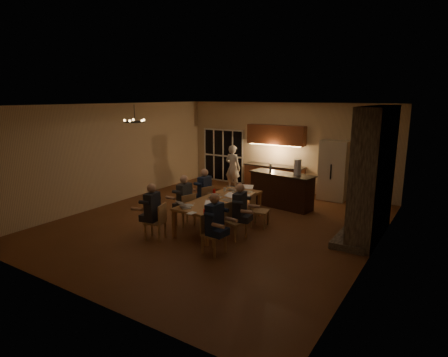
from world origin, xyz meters
TOP-DOWN VIEW (x-y plane):
  - floor at (0.00, 0.00)m, footprint 9.00×9.00m
  - back_wall at (0.00, 4.52)m, footprint 8.00×0.04m
  - left_wall at (-4.02, 0.00)m, footprint 0.04×9.00m
  - right_wall at (4.02, 0.00)m, footprint 0.04×9.00m
  - ceiling at (0.00, 0.00)m, footprint 8.00×9.00m
  - french_doors at (-2.70, 4.47)m, footprint 1.86×0.08m
  - fireplace at (3.70, 1.20)m, footprint 0.58×2.50m
  - kitchenette at (-0.30, 4.20)m, footprint 2.24×0.68m
  - refrigerator at (1.90, 4.15)m, footprint 0.90×0.68m
  - dining_table at (0.17, -0.14)m, footprint 1.10×2.77m
  - bar_island at (0.81, 2.39)m, footprint 2.15×0.97m
  - chair_left_near at (-0.66, -1.78)m, footprint 0.55×0.55m
  - chair_left_mid at (-0.66, -0.60)m, footprint 0.56×0.56m
  - chair_left_far at (-0.76, 0.39)m, footprint 0.55×0.55m
  - chair_right_near at (1.03, -1.71)m, footprint 0.50×0.50m
  - chair_right_mid at (0.98, -0.71)m, footprint 0.55×0.55m
  - chair_right_far at (1.08, 0.39)m, footprint 0.51×0.51m
  - person_left_near at (-0.73, -1.78)m, footprint 0.69×0.69m
  - person_right_near at (1.06, -1.72)m, footprint 0.64×0.64m
  - person_left_mid at (-0.67, -0.61)m, footprint 0.61×0.61m
  - person_right_mid at (1.04, -0.62)m, footprint 0.68×0.68m
  - person_left_far at (-0.74, 0.41)m, footprint 0.61×0.61m
  - standing_person at (-1.60, 3.40)m, footprint 0.63×0.43m
  - chandelier at (-2.02, -0.96)m, footprint 0.57×0.57m
  - laptop_a at (-0.13, -1.25)m, footprint 0.42×0.41m
  - laptop_b at (0.48, -1.04)m, footprint 0.41×0.39m
  - laptop_c at (-0.04, -0.05)m, footprint 0.37×0.34m
  - laptop_d at (0.40, -0.15)m, footprint 0.38×0.35m
  - laptop_e at (-0.04, 0.89)m, footprint 0.34×0.31m
  - laptop_f at (0.39, 0.90)m, footprint 0.39×0.36m
  - mug_front at (0.16, -0.58)m, footprint 0.09×0.09m
  - mug_mid at (0.23, 0.41)m, footprint 0.08×0.08m
  - mug_back at (-0.18, 0.63)m, footprint 0.08×0.08m
  - redcup_near at (0.58, -1.41)m, footprint 0.08×0.08m
  - redcup_mid at (-0.30, 0.26)m, footprint 0.08×0.08m
  - can_silver at (0.20, -0.83)m, footprint 0.07×0.07m
  - can_cola at (0.02, 1.33)m, footprint 0.06×0.06m
  - can_right at (0.51, 0.18)m, footprint 0.07×0.07m
  - plate_near at (0.55, -0.75)m, footprint 0.23×0.23m
  - plate_left at (-0.17, -1.09)m, footprint 0.23×0.23m
  - plate_far at (0.59, 0.54)m, footprint 0.24×0.24m
  - notepad at (0.28, -1.54)m, footprint 0.17×0.23m
  - bar_bottle at (0.36, 2.48)m, footprint 0.08×0.08m
  - bar_blender at (1.31, 2.38)m, footprint 0.20×0.20m

SIDE VIEW (x-z plane):
  - floor at x=0.00m, z-range 0.00..0.00m
  - dining_table at x=0.17m, z-range 0.00..0.75m
  - chair_left_near at x=-0.66m, z-range 0.00..0.89m
  - chair_left_mid at x=-0.66m, z-range 0.00..0.89m
  - chair_left_far at x=-0.76m, z-range 0.00..0.89m
  - chair_right_near at x=1.03m, z-range 0.00..0.89m
  - chair_right_mid at x=0.98m, z-range 0.00..0.89m
  - chair_right_far at x=1.08m, z-range 0.00..0.89m
  - bar_island at x=0.81m, z-range 0.00..1.08m
  - person_left_near at x=-0.73m, z-range 0.00..1.38m
  - person_right_near at x=1.06m, z-range 0.00..1.38m
  - person_left_mid at x=-0.67m, z-range 0.00..1.38m
  - person_right_mid at x=1.04m, z-range 0.00..1.38m
  - person_left_far at x=-0.74m, z-range 0.00..1.38m
  - notepad at x=0.28m, z-range 0.75..0.76m
  - plate_near at x=0.55m, z-range 0.75..0.77m
  - plate_left at x=-0.17m, z-range 0.75..0.77m
  - plate_far at x=0.59m, z-range 0.75..0.77m
  - mug_front at x=0.16m, z-range 0.75..0.85m
  - mug_mid at x=0.23m, z-range 0.75..0.85m
  - mug_back at x=-0.18m, z-range 0.75..0.85m
  - redcup_near at x=0.58m, z-range 0.75..0.87m
  - redcup_mid at x=-0.30m, z-range 0.75..0.87m
  - can_silver at x=0.20m, z-range 0.75..0.87m
  - can_cola at x=0.02m, z-range 0.75..0.87m
  - can_right at x=0.51m, z-range 0.75..0.87m
  - standing_person at x=-1.60m, z-range 0.00..1.69m
  - laptop_a at x=-0.13m, z-range 0.75..0.98m
  - laptop_b at x=0.48m, z-range 0.75..0.98m
  - laptop_c at x=-0.04m, z-range 0.75..0.98m
  - laptop_d at x=0.40m, z-range 0.75..0.98m
  - laptop_e at x=-0.04m, z-range 0.75..0.98m
  - laptop_f at x=0.39m, z-range 0.75..0.98m
  - refrigerator at x=1.90m, z-range 0.00..2.00m
  - french_doors at x=-2.70m, z-range 0.00..2.10m
  - kitchenette at x=-0.30m, z-range 0.00..2.40m
  - bar_bottle at x=0.36m, z-range 1.08..1.32m
  - bar_blender at x=1.31m, z-range 1.08..1.56m
  - back_wall at x=0.00m, z-range 0.00..3.20m
  - left_wall at x=-4.02m, z-range 0.00..3.20m
  - right_wall at x=4.02m, z-range 0.00..3.20m
  - fireplace at x=3.70m, z-range 0.00..3.20m
  - chandelier at x=-2.02m, z-range 2.73..2.77m
  - ceiling at x=0.00m, z-range 3.20..3.24m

